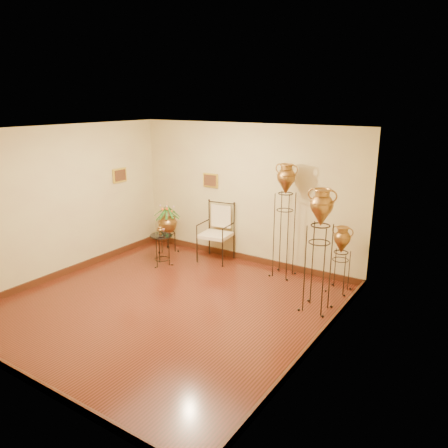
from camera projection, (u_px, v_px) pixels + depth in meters
The scene contains 8 objects.
ground at pixel (168, 305), 7.14m from camera, with size 5.00×5.00×0.00m, color #5F2016.
room_shell at pixel (164, 201), 6.67m from camera, with size 5.02×5.02×2.81m.
amphora_tall at pixel (285, 220), 8.02m from camera, with size 0.42×0.42×2.15m.
amphora_mid at pixel (319, 250), 6.70m from camera, with size 0.50×0.50×1.99m.
amphora_short at pixel (341, 259), 7.49m from camera, with size 0.45×0.45×1.19m.
planter_urn at pixel (167, 222), 9.48m from camera, with size 0.72×0.72×1.20m.
armchair at pixel (216, 233), 8.93m from camera, with size 0.74×0.71×1.20m.
side_table at pixel (162, 249), 8.75m from camera, with size 0.48×0.48×0.80m.
Camera 1 is at (4.33, -4.93, 3.24)m, focal length 35.00 mm.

